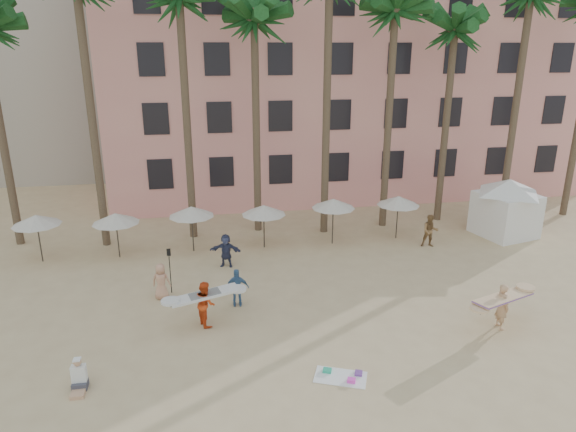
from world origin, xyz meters
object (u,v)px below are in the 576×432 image
(cabana, at_px, (507,202))
(carrier_white, at_px, (205,302))
(pink_hotel, at_px, (341,85))
(carrier_yellow, at_px, (503,304))

(cabana, relative_size, carrier_white, 1.88)
(pink_hotel, distance_m, cabana, 16.58)
(carrier_yellow, height_order, carrier_white, carrier_yellow)
(cabana, relative_size, carrier_yellow, 1.72)
(carrier_yellow, bearing_deg, carrier_white, 168.85)
(cabana, xyz_separation_m, carrier_white, (-18.14, -7.65, -1.06))
(pink_hotel, height_order, carrier_white, pink_hotel)
(pink_hotel, xyz_separation_m, carrier_yellow, (0.40, -23.95, -6.92))
(cabana, distance_m, carrier_yellow, 11.83)
(cabana, xyz_separation_m, carrier_yellow, (-6.27, -9.99, -0.98))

